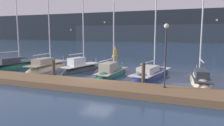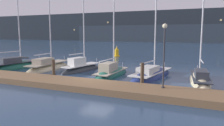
{
  "view_description": "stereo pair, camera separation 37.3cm",
  "coord_description": "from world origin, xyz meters",
  "px_view_note": "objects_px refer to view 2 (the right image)",
  "views": [
    {
      "loc": [
        7.83,
        -16.17,
        4.07
      ],
      "look_at": [
        0.0,
        3.24,
        1.2
      ],
      "focal_mm": 35.0,
      "sensor_mm": 36.0,
      "label": 1
    },
    {
      "loc": [
        8.18,
        -16.03,
        4.07
      ],
      "look_at": [
        0.0,
        3.24,
        1.2
      ],
      "focal_mm": 35.0,
      "sensor_mm": 36.0,
      "label": 2
    }
  ],
  "objects_px": {
    "sailboat_berth_6": "(200,81)",
    "rowboat_adrift": "(21,58)",
    "sailboat_berth_4": "(111,75)",
    "dock_lamppost": "(164,46)",
    "sailboat_berth_5": "(152,76)",
    "channel_buoy": "(117,52)",
    "sailboat_berth_1": "(17,67)",
    "sailboat_berth_2": "(48,68)",
    "sailboat_berth_3": "(81,69)"
  },
  "relations": [
    {
      "from": "sailboat_berth_6",
      "to": "rowboat_adrift",
      "type": "bearing_deg",
      "value": 164.48
    },
    {
      "from": "sailboat_berth_4",
      "to": "sailboat_berth_6",
      "type": "height_order",
      "value": "sailboat_berth_6"
    },
    {
      "from": "dock_lamppost",
      "to": "sailboat_berth_5",
      "type": "bearing_deg",
      "value": 110.12
    },
    {
      "from": "channel_buoy",
      "to": "rowboat_adrift",
      "type": "xyz_separation_m",
      "value": [
        -13.53,
        -8.57,
        -0.68
      ]
    },
    {
      "from": "sailboat_berth_1",
      "to": "sailboat_berth_5",
      "type": "height_order",
      "value": "sailboat_berth_5"
    },
    {
      "from": "sailboat_berth_2",
      "to": "sailboat_berth_5",
      "type": "distance_m",
      "value": 11.83
    },
    {
      "from": "sailboat_berth_2",
      "to": "rowboat_adrift",
      "type": "relative_size",
      "value": 3.34
    },
    {
      "from": "sailboat_berth_3",
      "to": "sailboat_berth_5",
      "type": "bearing_deg",
      "value": -2.91
    },
    {
      "from": "sailboat_berth_6",
      "to": "channel_buoy",
      "type": "distance_m",
      "value": 21.42
    },
    {
      "from": "dock_lamppost",
      "to": "rowboat_adrift",
      "type": "height_order",
      "value": "dock_lamppost"
    },
    {
      "from": "sailboat_berth_4",
      "to": "sailboat_berth_5",
      "type": "distance_m",
      "value": 3.8
    },
    {
      "from": "sailboat_berth_3",
      "to": "sailboat_berth_2",
      "type": "bearing_deg",
      "value": -171.71
    },
    {
      "from": "sailboat_berth_1",
      "to": "sailboat_berth_4",
      "type": "xyz_separation_m",
      "value": [
        12.11,
        0.02,
        0.02
      ]
    },
    {
      "from": "sailboat_berth_3",
      "to": "rowboat_adrift",
      "type": "relative_size",
      "value": 3.07
    },
    {
      "from": "channel_buoy",
      "to": "sailboat_berth_1",
      "type": "bearing_deg",
      "value": -109.78
    },
    {
      "from": "sailboat_berth_3",
      "to": "sailboat_berth_4",
      "type": "height_order",
      "value": "sailboat_berth_3"
    },
    {
      "from": "sailboat_berth_4",
      "to": "dock_lamppost",
      "type": "xyz_separation_m",
      "value": [
        5.67,
        -4.49,
        3.14
      ]
    },
    {
      "from": "sailboat_berth_5",
      "to": "rowboat_adrift",
      "type": "relative_size",
      "value": 3.1
    },
    {
      "from": "sailboat_berth_2",
      "to": "sailboat_berth_6",
      "type": "bearing_deg",
      "value": -1.16
    },
    {
      "from": "sailboat_berth_3",
      "to": "dock_lamppost",
      "type": "relative_size",
      "value": 2.27
    },
    {
      "from": "sailboat_berth_5",
      "to": "sailboat_berth_6",
      "type": "distance_m",
      "value": 4.24
    },
    {
      "from": "sailboat_berth_6",
      "to": "dock_lamppost",
      "type": "distance_m",
      "value": 6.28
    },
    {
      "from": "sailboat_berth_4",
      "to": "sailboat_berth_6",
      "type": "distance_m",
      "value": 7.9
    },
    {
      "from": "sailboat_berth_5",
      "to": "sailboat_berth_6",
      "type": "xyz_separation_m",
      "value": [
        4.21,
        -0.51,
        0.02
      ]
    },
    {
      "from": "sailboat_berth_1",
      "to": "channel_buoy",
      "type": "bearing_deg",
      "value": 70.22
    },
    {
      "from": "sailboat_berth_4",
      "to": "sailboat_berth_5",
      "type": "height_order",
      "value": "sailboat_berth_5"
    },
    {
      "from": "sailboat_berth_5",
      "to": "sailboat_berth_2",
      "type": "bearing_deg",
      "value": -179.12
    },
    {
      "from": "sailboat_berth_2",
      "to": "dock_lamppost",
      "type": "bearing_deg",
      "value": -20.89
    },
    {
      "from": "sailboat_berth_3",
      "to": "rowboat_adrift",
      "type": "xyz_separation_m",
      "value": [
        -15.47,
        6.74,
        -0.19
      ]
    },
    {
      "from": "sailboat_berth_6",
      "to": "channel_buoy",
      "type": "height_order",
      "value": "sailboat_berth_6"
    },
    {
      "from": "sailboat_berth_2",
      "to": "sailboat_berth_5",
      "type": "height_order",
      "value": "sailboat_berth_2"
    },
    {
      "from": "sailboat_berth_1",
      "to": "sailboat_berth_2",
      "type": "distance_m",
      "value": 4.04
    },
    {
      "from": "sailboat_berth_1",
      "to": "channel_buoy",
      "type": "distance_m",
      "value": 17.75
    },
    {
      "from": "sailboat_berth_2",
      "to": "sailboat_berth_4",
      "type": "distance_m",
      "value": 8.19
    },
    {
      "from": "sailboat_berth_6",
      "to": "rowboat_adrift",
      "type": "relative_size",
      "value": 3.05
    },
    {
      "from": "sailboat_berth_2",
      "to": "dock_lamppost",
      "type": "distance_m",
      "value": 15.13
    },
    {
      "from": "sailboat_berth_4",
      "to": "channel_buoy",
      "type": "distance_m",
      "value": 17.77
    },
    {
      "from": "sailboat_berth_4",
      "to": "rowboat_adrift",
      "type": "distance_m",
      "value": 21.24
    },
    {
      "from": "sailboat_berth_3",
      "to": "sailboat_berth_6",
      "type": "distance_m",
      "value": 12.09
    },
    {
      "from": "sailboat_berth_3",
      "to": "rowboat_adrift",
      "type": "bearing_deg",
      "value": 156.47
    },
    {
      "from": "dock_lamppost",
      "to": "rowboat_adrift",
      "type": "relative_size",
      "value": 1.35
    },
    {
      "from": "sailboat_berth_5",
      "to": "rowboat_adrift",
      "type": "xyz_separation_m",
      "value": [
        -23.31,
        7.14,
        -0.09
      ]
    },
    {
      "from": "sailboat_berth_3",
      "to": "sailboat_berth_6",
      "type": "xyz_separation_m",
      "value": [
        12.05,
        -0.91,
        -0.08
      ]
    },
    {
      "from": "sailboat_berth_6",
      "to": "sailboat_berth_1",
      "type": "bearing_deg",
      "value": -178.61
    },
    {
      "from": "rowboat_adrift",
      "to": "sailboat_berth_4",
      "type": "bearing_deg",
      "value": -22.43
    },
    {
      "from": "sailboat_berth_2",
      "to": "sailboat_berth_1",
      "type": "bearing_deg",
      "value": -168.44
    },
    {
      "from": "sailboat_berth_4",
      "to": "sailboat_berth_5",
      "type": "relative_size",
      "value": 0.82
    },
    {
      "from": "sailboat_berth_5",
      "to": "channel_buoy",
      "type": "bearing_deg",
      "value": 121.91
    },
    {
      "from": "sailboat_berth_2",
      "to": "sailboat_berth_5",
      "type": "relative_size",
      "value": 1.08
    },
    {
      "from": "dock_lamppost",
      "to": "sailboat_berth_2",
      "type": "bearing_deg",
      "value": 159.11
    }
  ]
}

